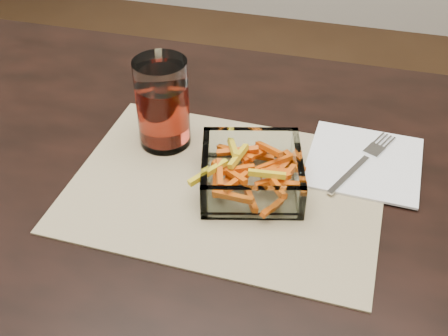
{
  "coord_description": "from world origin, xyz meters",
  "views": [
    {
      "loc": [
        0.17,
        -0.57,
        1.3
      ],
      "look_at": [
        0.01,
        0.03,
        0.78
      ],
      "focal_mm": 45.0,
      "sensor_mm": 36.0,
      "label": 1
    }
  ],
  "objects_px": {
    "dining_table": "(215,240)",
    "tumbler": "(163,106)",
    "glass_bowl": "(251,174)",
    "fork": "(364,160)"
  },
  "relations": [
    {
      "from": "tumbler",
      "to": "fork",
      "type": "relative_size",
      "value": 0.83
    },
    {
      "from": "dining_table",
      "to": "tumbler",
      "type": "xyz_separation_m",
      "value": [
        -0.11,
        0.11,
        0.16
      ]
    },
    {
      "from": "glass_bowl",
      "to": "tumbler",
      "type": "bearing_deg",
      "value": 155.31
    },
    {
      "from": "glass_bowl",
      "to": "fork",
      "type": "height_order",
      "value": "glass_bowl"
    },
    {
      "from": "dining_table",
      "to": "glass_bowl",
      "type": "distance_m",
      "value": 0.13
    },
    {
      "from": "dining_table",
      "to": "fork",
      "type": "relative_size",
      "value": 9.26
    },
    {
      "from": "glass_bowl",
      "to": "fork",
      "type": "distance_m",
      "value": 0.18
    },
    {
      "from": "glass_bowl",
      "to": "fork",
      "type": "relative_size",
      "value": 1.0
    },
    {
      "from": "fork",
      "to": "tumbler",
      "type": "bearing_deg",
      "value": -150.53
    },
    {
      "from": "dining_table",
      "to": "tumbler",
      "type": "relative_size",
      "value": 11.11
    }
  ]
}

